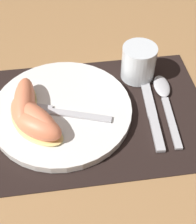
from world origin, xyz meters
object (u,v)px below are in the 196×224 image
object	(u,v)px
plate	(62,110)
fork	(55,112)
citrus_wedge_0	(25,103)
citrus_wedge_1	(26,113)
citrus_wedge_2	(38,121)
knife	(151,111)
spoon	(164,95)
citrus_wedge_3	(38,127)
juice_glass	(138,64)

from	to	relation	value
plate	fork	size ratio (longest dim) A/B	1.47
citrus_wedge_0	citrus_wedge_1	size ratio (longest dim) A/B	1.23
plate	citrus_wedge_2	distance (m)	0.07
knife	fork	bearing A→B (deg)	176.71
spoon	citrus_wedge_2	size ratio (longest dim) A/B	1.72
citrus_wedge_1	spoon	bearing A→B (deg)	7.39
plate	citrus_wedge_0	distance (m)	0.07
citrus_wedge_3	spoon	bearing A→B (deg)	16.03
plate	citrus_wedge_3	size ratio (longest dim) A/B	2.49
citrus_wedge_0	citrus_wedge_1	bearing A→B (deg)	-85.23
spoon	citrus_wedge_2	bearing A→B (deg)	-166.98
spoon	citrus_wedge_1	distance (m)	0.29
citrus_wedge_1	citrus_wedge_2	distance (m)	0.03
knife	juice_glass	bearing A→B (deg)	92.62
spoon	citrus_wedge_2	world-z (taller)	citrus_wedge_2
knife	citrus_wedge_1	distance (m)	0.25
spoon	plate	bearing A→B (deg)	-175.71
knife	citrus_wedge_3	xyz separation A→B (m)	(-0.22, -0.03, 0.03)
spoon	citrus_wedge_1	xyz separation A→B (m)	(-0.28, -0.04, 0.03)
citrus_wedge_1	citrus_wedge_3	bearing A→B (deg)	-59.02
plate	juice_glass	size ratio (longest dim) A/B	3.63
fork	citrus_wedge_0	xyz separation A→B (m)	(-0.06, 0.02, 0.02)
fork	citrus_wedge_0	world-z (taller)	citrus_wedge_0
knife	spoon	world-z (taller)	spoon
plate	spoon	size ratio (longest dim) A/B	1.42
knife	fork	xyz separation A→B (m)	(-0.19, 0.01, 0.02)
citrus_wedge_1	citrus_wedge_2	xyz separation A→B (m)	(0.02, -0.02, 0.00)
juice_glass	citrus_wedge_1	world-z (taller)	juice_glass
citrus_wedge_2	juice_glass	bearing A→B (deg)	31.23
knife	citrus_wedge_1	bearing A→B (deg)	179.33
juice_glass	spoon	world-z (taller)	juice_glass
fork	citrus_wedge_1	xyz separation A→B (m)	(-0.05, -0.01, 0.01)
spoon	citrus_wedge_1	size ratio (longest dim) A/B	1.83
juice_glass	fork	world-z (taller)	juice_glass
plate	citrus_wedge_0	xyz separation A→B (m)	(-0.07, 0.00, 0.03)
spoon	fork	bearing A→B (deg)	-172.89
citrus_wedge_1	citrus_wedge_3	size ratio (longest dim) A/B	0.96
knife	spoon	size ratio (longest dim) A/B	1.05
spoon	citrus_wedge_0	xyz separation A→B (m)	(-0.28, -0.01, 0.03)
plate	fork	world-z (taller)	fork
citrus_wedge_0	citrus_wedge_3	bearing A→B (deg)	-68.24
spoon	citrus_wedge_0	size ratio (longest dim) A/B	1.48
citrus_wedge_1	citrus_wedge_2	world-z (taller)	citrus_wedge_2
fork	citrus_wedge_0	bearing A→B (deg)	164.00
juice_glass	knife	world-z (taller)	juice_glass
juice_glass	fork	size ratio (longest dim) A/B	0.41
knife	fork	distance (m)	0.19
spoon	citrus_wedge_3	distance (m)	0.27
citrus_wedge_0	citrus_wedge_3	xyz separation A→B (m)	(0.02, -0.06, -0.00)
juice_glass	citrus_wedge_1	bearing A→B (deg)	-155.70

